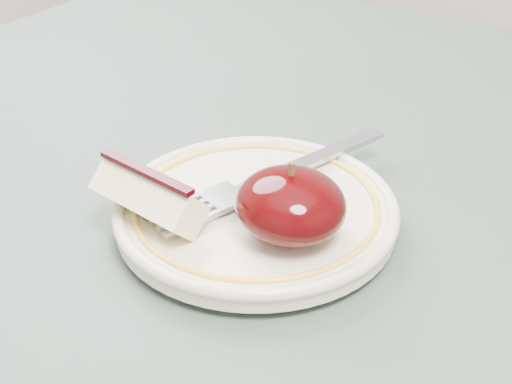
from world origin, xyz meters
The scene contains 5 objects.
table centered at (0.00, 0.00, 0.66)m, with size 0.90×0.90×0.75m.
plate centered at (0.02, -0.03, 0.76)m, with size 0.19×0.19×0.02m.
apple_half centered at (0.05, -0.05, 0.79)m, with size 0.07×0.07×0.05m.
apple_wedge centered at (-0.03, -0.08, 0.79)m, with size 0.08×0.04×0.04m.
fork centered at (0.01, 0.00, 0.77)m, with size 0.08×0.20×0.00m.
Camera 1 is at (0.23, -0.36, 1.02)m, focal length 50.00 mm.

